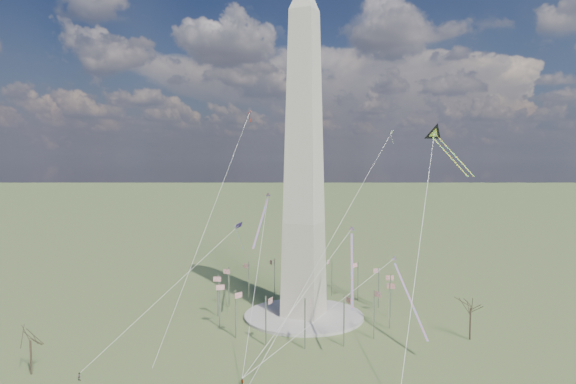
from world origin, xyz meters
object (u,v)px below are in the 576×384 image
at_px(kite_delta_black, 436,136).
at_px(tree_near, 471,306).
at_px(washington_monument, 304,158).
at_px(person_west, 79,376).

bearing_deg(kite_delta_black, tree_near, 91.49).
xyz_separation_m(tree_near, kite_delta_black, (-11.01, 10.89, 44.99)).
distance_m(tree_near, kite_delta_black, 47.58).
height_order(washington_monument, kite_delta_black, washington_monument).
relative_size(washington_monument, kite_delta_black, 6.33).
relative_size(tree_near, kite_delta_black, 0.81).
height_order(washington_monument, person_west, washington_monument).
bearing_deg(kite_delta_black, person_west, 4.00).
distance_m(person_west, kite_delta_black, 109.77).
distance_m(washington_monument, kite_delta_black, 38.51).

